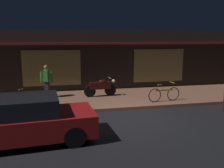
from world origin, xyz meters
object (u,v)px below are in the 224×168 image
Objects in this scene: motorcycle at (101,87)px; bicycle_parked at (164,94)px; parked_car_near at (25,120)px; person_photographer at (47,81)px; bicycle_extra at (27,99)px.

motorcycle reaches higher than bicycle_parked.
parked_car_near is at bearing -123.18° from motorcycle.
person_photographer reaches higher than bicycle_parked.
bicycle_extra is 0.35× the size of parked_car_near.
person_photographer is 5.10m from parked_car_near.
person_photographer is at bearing 173.65° from motorcycle.
motorcycle is at bearing 149.49° from bicycle_parked.
motorcycle is 1.14× the size of bicycle_extra.
bicycle_parked is 5.89m from person_photographer.
person_photographer reaches higher than bicycle_extra.
bicycle_extra is (-3.49, -1.32, -0.14)m from motorcycle.
motorcycle is 3.26m from bicycle_parked.
person_photographer is 0.40× the size of parked_car_near.
motorcycle is 1.02× the size of person_photographer.
bicycle_parked is 6.30m from bicycle_extra.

